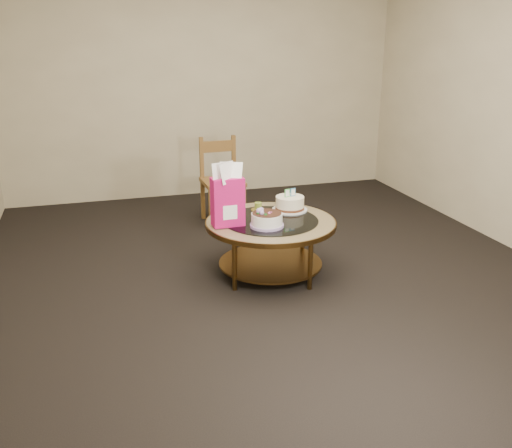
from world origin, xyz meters
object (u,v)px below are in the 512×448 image
object	(u,v)px
cream_cake	(290,204)
gift_bag	(228,195)
decorated_cake	(267,220)
dining_chair	(222,180)
coffee_table	(271,230)

from	to	relation	value
cream_cake	gift_bag	size ratio (longest dim) A/B	0.61
decorated_cake	cream_cake	xyz separation A→B (m)	(0.30, 0.33, 0.01)
dining_chair	gift_bag	bearing A→B (deg)	-103.33
coffee_table	cream_cake	bearing A→B (deg)	40.50
dining_chair	coffee_table	bearing A→B (deg)	-89.60
decorated_cake	dining_chair	world-z (taller)	dining_chair
coffee_table	cream_cake	distance (m)	0.33
coffee_table	cream_cake	size ratio (longest dim) A/B	3.54
gift_bag	coffee_table	bearing A→B (deg)	1.28
decorated_cake	gift_bag	bearing A→B (deg)	156.37
coffee_table	decorated_cake	distance (m)	0.20
decorated_cake	cream_cake	world-z (taller)	cream_cake
decorated_cake	dining_chair	distance (m)	1.56
coffee_table	gift_bag	xyz separation A→B (m)	(-0.35, -0.02, 0.31)
coffee_table	decorated_cake	world-z (taller)	decorated_cake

